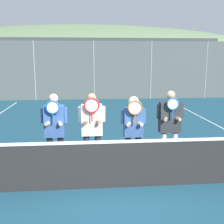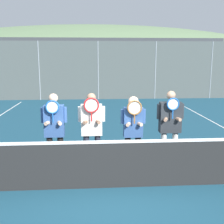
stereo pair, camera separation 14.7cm
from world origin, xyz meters
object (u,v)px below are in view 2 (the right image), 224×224
(player_center_left, at_px, (92,126))
(car_right_of_center, at_px, (223,81))
(player_center_right, at_px, (133,128))
(player_leftmost, at_px, (54,128))
(car_left_of_center, at_px, (76,82))
(player_rightmost, at_px, (170,124))
(car_center, at_px, (150,80))

(player_center_left, bearing_deg, car_right_of_center, 54.96)
(player_center_right, bearing_deg, car_right_of_center, 57.89)
(player_leftmost, xyz_separation_m, car_left_of_center, (-0.28, 13.33, -0.18))
(car_right_of_center, bearing_deg, player_rightmost, -119.57)
(player_leftmost, height_order, car_left_of_center, player_leftmost)
(player_center_left, relative_size, player_center_right, 1.04)
(player_leftmost, relative_size, car_left_of_center, 0.43)
(player_leftmost, relative_size, player_rightmost, 0.99)
(car_left_of_center, height_order, car_center, car_center)
(player_leftmost, bearing_deg, car_right_of_center, 52.79)
(car_left_of_center, distance_m, car_center, 5.11)
(car_center, xyz_separation_m, car_right_of_center, (5.03, -0.37, -0.05))
(car_center, relative_size, car_right_of_center, 1.06)
(car_left_of_center, distance_m, car_right_of_center, 10.14)
(player_center_right, height_order, car_center, car_center)
(player_leftmost, distance_m, player_rightmost, 2.57)
(car_center, height_order, car_right_of_center, car_center)
(player_rightmost, distance_m, car_left_of_center, 13.50)
(car_center, bearing_deg, car_left_of_center, -179.75)
(player_center_left, height_order, car_left_of_center, player_center_left)
(player_rightmost, height_order, car_right_of_center, player_rightmost)
(player_rightmost, distance_m, car_center, 13.41)
(player_rightmost, relative_size, car_center, 0.42)
(player_center_left, height_order, car_center, car_center)
(player_center_left, relative_size, car_right_of_center, 0.44)
(car_center, distance_m, car_right_of_center, 5.04)
(car_center, bearing_deg, car_right_of_center, -4.25)
(car_left_of_center, bearing_deg, player_rightmost, -77.83)
(car_center, bearing_deg, player_leftmost, -109.88)
(car_left_of_center, xyz_separation_m, car_center, (5.11, 0.02, 0.08))
(player_center_left, xyz_separation_m, player_rightmost, (1.76, 0.06, 0.01))
(player_rightmost, height_order, car_left_of_center, player_rightmost)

